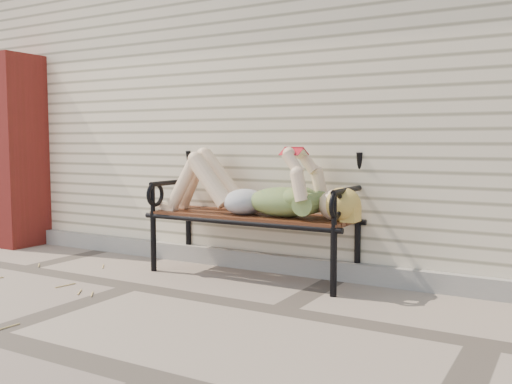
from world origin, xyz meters
The scene contains 7 objects.
ground centered at (0.00, 0.00, 0.00)m, with size 80.00×80.00×0.00m, color gray.
house_wall centered at (0.00, 3.00, 1.50)m, with size 8.00×4.00×3.00m, color beige.
foundation_strip centered at (0.00, 0.97, 0.07)m, with size 8.00×0.10×0.15m, color #A49C94.
brick_pillar centered at (-2.30, 0.75, 1.00)m, with size 0.50×0.50×2.00m, color #A42925.
garden_bench centered at (0.61, 0.85, 0.67)m, with size 1.85×0.74×1.20m.
reading_woman centered at (0.62, 0.71, 0.71)m, with size 1.75×0.40×0.55m.
straw_scatter centered at (-1.05, -0.37, 0.01)m, with size 2.94×1.57×0.01m.
Camera 1 is at (2.91, -3.23, 1.09)m, focal length 40.00 mm.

